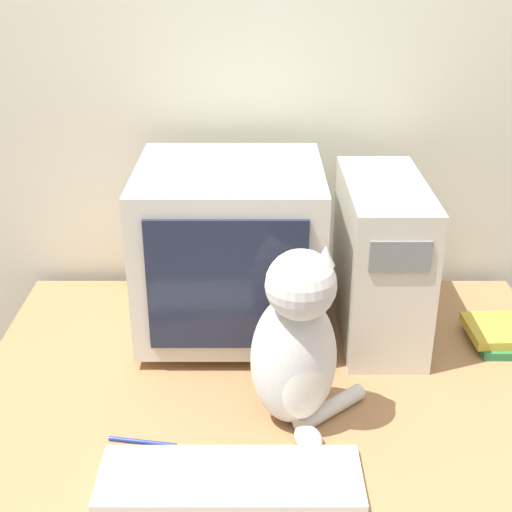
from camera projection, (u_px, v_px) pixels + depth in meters
The scene contains 8 objects.
wall_back at pixel (270, 99), 1.88m from camera, with size 7.00×0.05×2.50m.
desk at pixel (271, 496), 1.78m from camera, with size 1.34×0.91×0.74m.
crt_monitor at pixel (227, 249), 1.72m from camera, with size 0.43×0.41×0.42m.
computer_tower at pixel (378, 259), 1.72m from camera, with size 0.19×0.42×0.39m.
keyboard at pixel (228, 478), 1.30m from camera, with size 0.48×0.16×0.02m.
cat at pixel (294, 347), 1.39m from camera, with size 0.27×0.23×0.40m.
book_stack at pixel (495, 334), 1.73m from camera, with size 0.15×0.17×0.04m.
pen at pixel (140, 442), 1.40m from camera, with size 0.14×0.03×0.01m.
Camera 1 is at (-0.04, -0.90, 1.68)m, focal length 50.00 mm.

